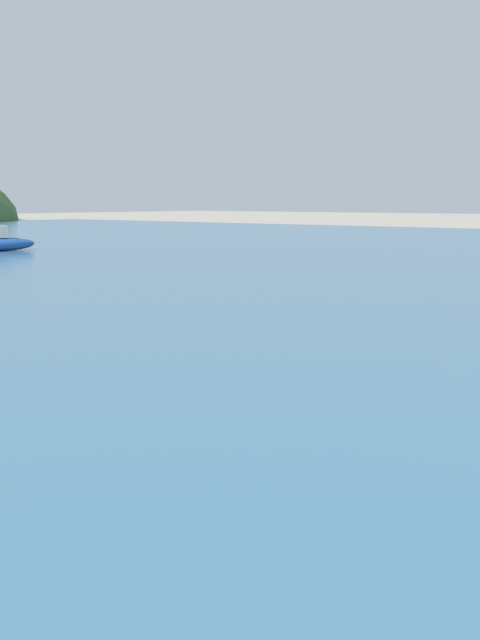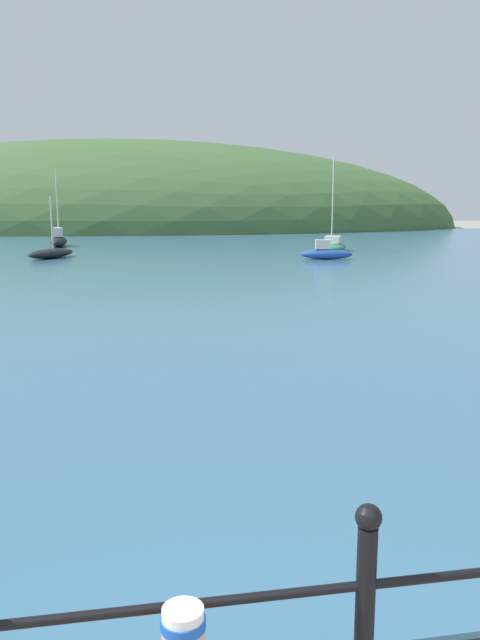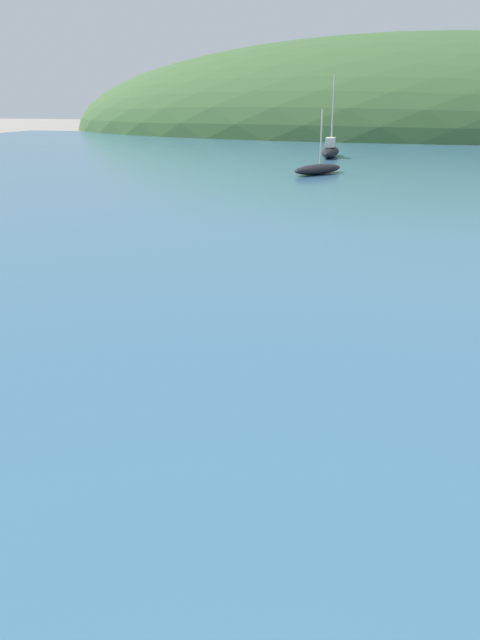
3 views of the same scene
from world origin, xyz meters
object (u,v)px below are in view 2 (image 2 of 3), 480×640
boat_twin_mast (332,246)px  boat_blue_hull (59,240)px  boat_far_right (51,253)px  boat_red_dinghy (326,253)px

boat_twin_mast → boat_blue_hull: bearing=155.7°
boat_blue_hull → boat_twin_mast: 16.34m
boat_far_right → boat_twin_mast: boat_twin_mast is taller
boat_far_right → boat_twin_mast: 14.46m
boat_far_right → boat_red_dinghy: size_ratio=1.24×
boat_far_right → boat_blue_hull: boat_blue_hull is taller
boat_red_dinghy → boat_blue_hull: size_ratio=0.53×
boat_red_dinghy → boat_blue_hull: 17.41m
boat_red_dinghy → boat_far_right: bearing=167.0°
boat_far_right → boat_blue_hull: (-0.56, 8.75, 0.15)m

